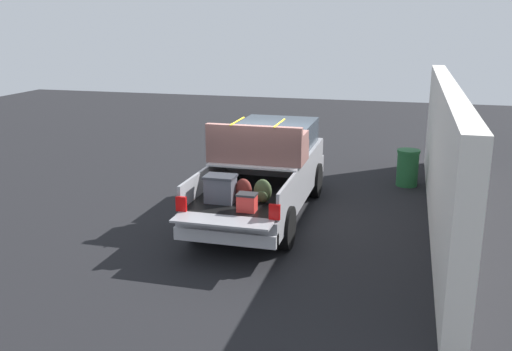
% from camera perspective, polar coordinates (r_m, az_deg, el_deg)
% --- Properties ---
extents(ground_plane, '(40.00, 40.00, 0.00)m').
position_cam_1_polar(ground_plane, '(12.93, 0.69, -4.03)').
color(ground_plane, black).
extents(pickup_truck, '(6.05, 2.06, 2.23)m').
position_cam_1_polar(pickup_truck, '(12.99, 1.11, 0.64)').
color(pickup_truck, gray).
rests_on(pickup_truck, ground_plane).
extents(building_facade, '(11.03, 0.36, 3.00)m').
position_cam_1_polar(building_facade, '(12.69, 18.27, 1.88)').
color(building_facade, silver).
rests_on(building_facade, ground_plane).
extents(trash_can, '(0.60, 0.60, 0.98)m').
position_cam_1_polar(trash_can, '(15.64, 14.98, 0.77)').
color(trash_can, '#1E592D').
rests_on(trash_can, ground_plane).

